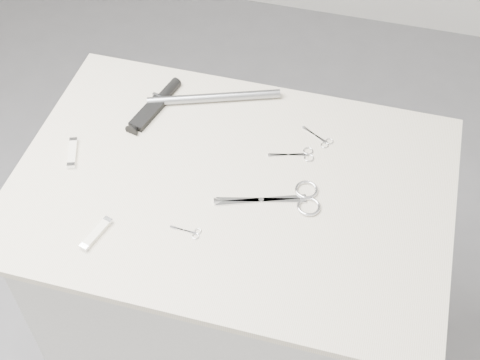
% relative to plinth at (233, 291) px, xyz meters
% --- Properties ---
extents(plinth, '(0.90, 0.60, 0.90)m').
position_rel_plinth_xyz_m(plinth, '(0.00, 0.00, 0.00)').
color(plinth, beige).
rests_on(plinth, ground).
extents(display_board, '(1.00, 0.70, 0.02)m').
position_rel_plinth_xyz_m(display_board, '(0.00, 0.00, 0.46)').
color(display_board, beige).
rests_on(display_board, plinth).
extents(large_shears, '(0.23, 0.13, 0.01)m').
position_rel_plinth_xyz_m(large_shears, '(0.14, -0.01, 0.47)').
color(large_shears, silver).
rests_on(large_shears, display_board).
extents(embroidery_scissors_a, '(0.11, 0.06, 0.00)m').
position_rel_plinth_xyz_m(embroidery_scissors_a, '(0.13, 0.13, 0.47)').
color(embroidery_scissors_a, silver).
rests_on(embroidery_scissors_a, display_board).
extents(embroidery_scissors_b, '(0.08, 0.06, 0.00)m').
position_rel_plinth_xyz_m(embroidery_scissors_b, '(0.17, 0.19, 0.47)').
color(embroidery_scissors_b, silver).
rests_on(embroidery_scissors_b, display_board).
extents(tiny_scissors, '(0.07, 0.03, 0.00)m').
position_rel_plinth_xyz_m(tiny_scissors, '(-0.05, -0.15, 0.47)').
color(tiny_scissors, silver).
rests_on(tiny_scissors, display_board).
extents(sheathed_knife, '(0.07, 0.19, 0.02)m').
position_rel_plinth_xyz_m(sheathed_knife, '(-0.25, 0.21, 0.48)').
color(sheathed_knife, black).
rests_on(sheathed_knife, display_board).
extents(pocket_knife_a, '(0.05, 0.09, 0.01)m').
position_rel_plinth_xyz_m(pocket_knife_a, '(-0.39, -0.01, 0.48)').
color(pocket_knife_a, white).
rests_on(pocket_knife_a, display_board).
extents(pocket_knife_b, '(0.04, 0.09, 0.01)m').
position_rel_plinth_xyz_m(pocket_knife_b, '(-0.24, -0.21, 0.48)').
color(pocket_knife_b, white).
rests_on(pocket_knife_b, display_board).
extents(metal_rail, '(0.32, 0.14, 0.02)m').
position_rel_plinth_xyz_m(metal_rail, '(-0.12, 0.26, 0.48)').
color(metal_rail, gray).
rests_on(metal_rail, display_board).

